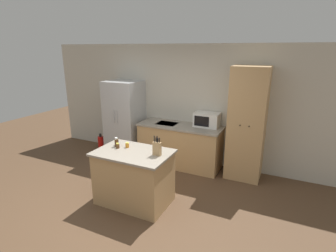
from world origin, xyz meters
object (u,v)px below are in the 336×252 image
at_px(spice_bottle_short_red, 118,146).
at_px(spice_bottle_tall_dark, 117,142).
at_px(refrigerator, 125,119).
at_px(microwave, 207,120).
at_px(spice_bottle_amber_oil, 116,142).
at_px(pantry_cabinet, 247,124).
at_px(knife_block, 157,148).
at_px(spice_bottle_green_herb, 127,145).
at_px(fire_extinguisher, 101,144).

bearing_deg(spice_bottle_short_red, spice_bottle_tall_dark, 128.12).
height_order(refrigerator, spice_bottle_short_red, refrigerator).
height_order(microwave, spice_bottle_amber_oil, microwave).
height_order(pantry_cabinet, microwave, pantry_cabinet).
height_order(refrigerator, knife_block, refrigerator).
relative_size(pantry_cabinet, spice_bottle_green_herb, 26.27).
bearing_deg(spice_bottle_short_red, pantry_cabinet, 43.52).
bearing_deg(knife_block, spice_bottle_tall_dark, 171.80).
distance_m(spice_bottle_tall_dark, fire_extinguisher, 2.13).
distance_m(microwave, fire_extinguisher, 2.73).
bearing_deg(knife_block, spice_bottle_green_herb, 172.07).
distance_m(microwave, spice_bottle_amber_oil, 2.03).
distance_m(knife_block, spice_bottle_tall_dark, 0.85).
xyz_separation_m(pantry_cabinet, spice_bottle_amber_oil, (-1.87, -1.65, -0.12)).
distance_m(refrigerator, spice_bottle_short_red, 1.92).
distance_m(refrigerator, pantry_cabinet, 2.79).
xyz_separation_m(spice_bottle_short_red, spice_bottle_green_herb, (0.12, 0.10, -0.00)).
xyz_separation_m(refrigerator, fire_extinguisher, (-0.62, -0.19, -0.68)).
xyz_separation_m(knife_block, spice_bottle_short_red, (-0.73, -0.02, -0.08)).
bearing_deg(knife_block, spice_bottle_amber_oil, 176.60).
height_order(knife_block, spice_bottle_amber_oil, knife_block).
bearing_deg(fire_extinguisher, spice_bottle_short_red, -42.15).
height_order(pantry_cabinet, spice_bottle_short_red, pantry_cabinet).
bearing_deg(microwave, knife_block, -97.53).
height_order(microwave, spice_bottle_tall_dark, microwave).
xyz_separation_m(microwave, fire_extinguisher, (-2.57, -0.35, -0.85)).
relative_size(microwave, spice_bottle_amber_oil, 3.35).
bearing_deg(spice_bottle_green_herb, spice_bottle_short_red, -140.50).
bearing_deg(spice_bottle_green_herb, microwave, 63.59).
bearing_deg(refrigerator, knife_block, -43.44).
distance_m(knife_block, spice_bottle_green_herb, 0.62).
bearing_deg(spice_bottle_green_herb, spice_bottle_amber_oil, -168.86).
relative_size(microwave, spice_bottle_green_herb, 6.20).
bearing_deg(spice_bottle_amber_oil, spice_bottle_tall_dark, 118.13).
relative_size(pantry_cabinet, spice_bottle_amber_oil, 14.19).
bearing_deg(fire_extinguisher, microwave, 7.85).
xyz_separation_m(microwave, spice_bottle_green_herb, (-0.85, -1.71, -0.12)).
height_order(refrigerator, pantry_cabinet, pantry_cabinet).
xyz_separation_m(refrigerator, knife_block, (1.72, -1.63, 0.13)).
bearing_deg(knife_block, pantry_cabinet, 57.77).
bearing_deg(fire_extinguisher, refrigerator, 17.19).
bearing_deg(pantry_cabinet, refrigerator, -178.63).
bearing_deg(refrigerator, spice_bottle_short_red, -59.04).
distance_m(spice_bottle_amber_oil, fire_extinguisher, 2.20).
bearing_deg(spice_bottle_short_red, knife_block, 1.23).
bearing_deg(microwave, pantry_cabinet, -6.66).
xyz_separation_m(refrigerator, spice_bottle_green_herb, (1.11, -1.54, 0.05)).
bearing_deg(spice_bottle_green_herb, spice_bottle_tall_dark, 171.07).
bearing_deg(fire_extinguisher, spice_bottle_amber_oil, -42.12).
distance_m(spice_bottle_short_red, spice_bottle_green_herb, 0.16).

